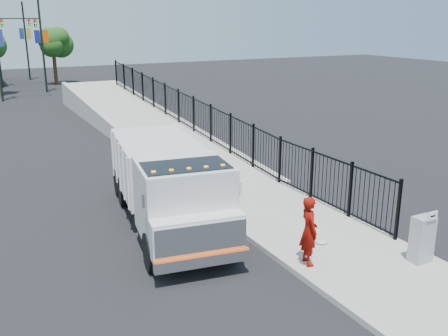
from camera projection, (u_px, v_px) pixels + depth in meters
name	position (u px, v px, depth m)	size (l,w,h in m)	color
ground	(255.00, 242.00, 14.60)	(120.00, 120.00, 0.00)	black
sidewalk	(352.00, 253.00, 13.75)	(3.55, 12.00, 0.12)	#9E998E
curb	(295.00, 268.00, 12.88)	(0.30, 12.00, 0.16)	#ADAAA3
ramp	(143.00, 131.00, 29.10)	(3.95, 24.00, 1.70)	#9E998E
iron_fence	(194.00, 126.00, 26.09)	(0.10, 28.00, 1.80)	black
truck	(168.00, 181.00, 15.30)	(3.60, 7.98, 2.63)	black
worker	(309.00, 231.00, 12.80)	(0.67, 0.44, 1.84)	#7A0A04
utility_cabinet	(422.00, 239.00, 13.00)	(0.55, 0.40, 1.25)	gray
arrow_sign	(432.00, 216.00, 12.61)	(0.35, 0.04, 0.22)	white
debris	(321.00, 242.00, 14.22)	(0.34, 0.34, 0.08)	silver
light_pole_0	(0.00, 45.00, 38.43)	(3.77, 0.22, 8.00)	black
light_pole_1	(38.00, 42.00, 43.07)	(3.78, 0.22, 8.00)	black
light_pole_2	(0.00, 40.00, 46.70)	(3.78, 0.22, 8.00)	black
light_pole_3	(23.00, 38.00, 52.11)	(3.78, 0.22, 8.00)	black
tree_1	(53.00, 44.00, 48.70)	(2.35, 2.35, 5.17)	#382314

